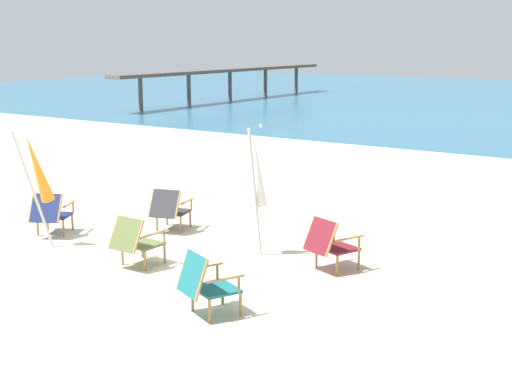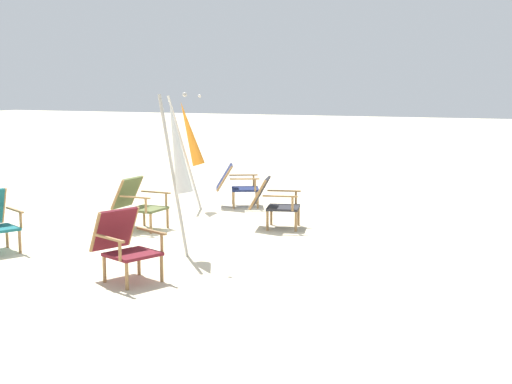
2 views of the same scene
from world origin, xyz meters
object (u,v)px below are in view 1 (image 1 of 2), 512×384
object	(u,v)px
beach_chair_back_left	(136,240)
umbrella_furled_orange	(37,170)
beach_chair_far_center	(330,243)
beach_chair_mid_center	(205,283)
beach_chair_back_right	(51,212)
beach_chair_front_left	(169,208)
umbrella_furled_white	(257,172)

from	to	relation	value
beach_chair_back_left	umbrella_furled_orange	distance (m)	2.13
beach_chair_far_center	beach_chair_mid_center	bearing A→B (deg)	-100.32
beach_chair_far_center	umbrella_furled_orange	world-z (taller)	umbrella_furled_orange
beach_chair_back_right	beach_chair_back_left	distance (m)	2.49
umbrella_furled_orange	beach_chair_front_left	bearing A→B (deg)	63.62
beach_chair_back_right	beach_chair_front_left	size ratio (longest dim) A/B	1.07
beach_chair_back_right	umbrella_furled_white	bearing A→B (deg)	14.73
beach_chair_back_right	umbrella_furled_orange	size ratio (longest dim) A/B	0.47
beach_chair_mid_center	beach_chair_front_left	world-z (taller)	beach_chair_mid_center
beach_chair_front_left	umbrella_furled_white	world-z (taller)	umbrella_furled_white
beach_chair_far_center	umbrella_furled_white	size ratio (longest dim) A/B	0.42
beach_chair_mid_center	umbrella_furled_orange	distance (m)	4.15
beach_chair_far_center	beach_chair_back_left	distance (m)	2.91
beach_chair_front_left	beach_chair_far_center	bearing A→B (deg)	-6.10
beach_chair_front_left	beach_chair_back_left	world-z (taller)	beach_chair_back_left
beach_chair_back_left	umbrella_furled_white	distance (m)	2.12
beach_chair_mid_center	beach_chair_back_left	bearing A→B (deg)	155.39
beach_chair_far_center	beach_chair_back_right	size ratio (longest dim) A/B	0.92
beach_chair_mid_center	beach_chair_back_left	size ratio (longest dim) A/B	1.08
umbrella_furled_white	umbrella_furled_orange	xyz separation A→B (m)	(-3.16, -1.62, -0.05)
umbrella_furled_white	umbrella_furled_orange	world-z (taller)	umbrella_furled_white
beach_chair_back_right	umbrella_furled_white	size ratio (longest dim) A/B	0.45
beach_chair_back_left	umbrella_furled_white	size ratio (longest dim) A/B	0.38
beach_chair_far_center	umbrella_furled_white	world-z (taller)	umbrella_furled_white
beach_chair_far_center	beach_chair_front_left	distance (m)	3.44
beach_chair_front_left	umbrella_furled_white	xyz separation A→B (m)	(2.15, -0.41, 0.95)
umbrella_furled_orange	beach_chair_far_center	bearing A→B (deg)	20.56
beach_chair_far_center	umbrella_furled_orange	xyz separation A→B (m)	(-4.42, -1.66, 0.90)
beach_chair_mid_center	beach_chair_back_left	xyz separation A→B (m)	(-2.06, 0.94, -0.01)
beach_chair_back_right	beach_chair_back_left	bearing A→B (deg)	-10.89
beach_chair_back_left	umbrella_furled_white	world-z (taller)	umbrella_furled_white
beach_chair_far_center	beach_chair_back_right	bearing A→B (deg)	-168.45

